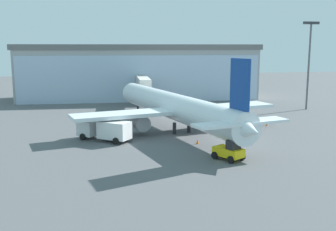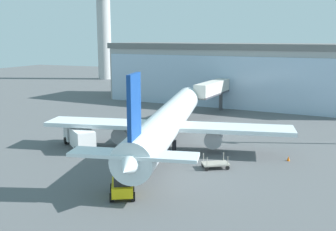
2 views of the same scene
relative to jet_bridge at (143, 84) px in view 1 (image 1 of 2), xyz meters
name	(u,v)px [view 1 (image 1 of 2)]	position (x,y,z in m)	size (l,w,h in m)	color
ground	(179,136)	(0.97, -27.22, -4.56)	(240.00, 240.00, 0.00)	#545659
terminal_building	(139,72)	(0.97, 13.51, 1.69)	(55.52, 17.39, 12.51)	#9E9E9E
jet_bridge	(143,84)	(0.00, 0.00, 0.00)	(3.10, 12.48, 5.95)	beige
apron_light_mast	(309,57)	(30.52, -9.71, 5.46)	(3.20, 0.40, 16.66)	#59595E
airplane	(175,107)	(1.22, -23.47, -1.14)	(30.41, 39.47, 10.82)	white
catering_truck	(106,130)	(-9.01, -27.92, -3.10)	(7.06, 6.30, 2.65)	silver
baggage_cart	(239,132)	(8.92, -28.80, -4.06)	(3.22, 2.85, 1.50)	#9E998C
pushback_tug	(229,151)	(3.57, -39.38, -3.59)	(3.37, 3.70, 2.30)	yellow
safety_cone_nose	(198,142)	(2.19, -31.91, -4.29)	(0.36, 0.36, 0.55)	orange
safety_cone_wingtip	(267,124)	(15.82, -23.11, -4.29)	(0.36, 0.36, 0.55)	orange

